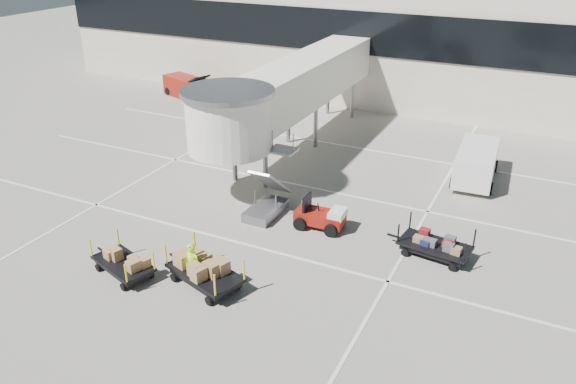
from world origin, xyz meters
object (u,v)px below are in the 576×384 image
object	(u,v)px
suitcase_cart	(435,246)
box_cart_far	(125,264)
baggage_tug	(321,217)
minivan	(477,161)
belt_loader	(187,87)
ground_worker	(192,264)
box_cart_near	(206,273)

from	to	relation	value
suitcase_cart	box_cart_far	xyz separation A→B (m)	(-11.44, -7.24, 0.00)
baggage_tug	suitcase_cart	xyz separation A→B (m)	(5.58, -0.20, -0.05)
minivan	belt_loader	world-z (taller)	belt_loader
belt_loader	box_cart_far	bearing A→B (deg)	-41.56
ground_worker	belt_loader	distance (m)	27.99
box_cart_near	belt_loader	size ratio (longest dim) A/B	0.85
baggage_tug	box_cart_near	bearing A→B (deg)	-111.69
box_cart_near	ground_worker	distance (m)	0.66
suitcase_cart	box_cart_near	world-z (taller)	box_cart_near
suitcase_cart	ground_worker	size ratio (longest dim) A/B	2.05
suitcase_cart	belt_loader	distance (m)	29.65
minivan	box_cart_near	bearing A→B (deg)	-120.27
suitcase_cart	ground_worker	xyz separation A→B (m)	(-8.46, -6.54, 0.42)
ground_worker	box_cart_near	bearing A→B (deg)	17.58
box_cart_far	belt_loader	size ratio (longest dim) A/B	0.74
ground_worker	box_cart_far	bearing A→B (deg)	-162.86
suitcase_cart	belt_loader	size ratio (longest dim) A/B	0.80
suitcase_cart	box_cart_far	distance (m)	13.53
belt_loader	baggage_tug	bearing A→B (deg)	-21.02
box_cart_near	ground_worker	world-z (taller)	ground_worker
belt_loader	ground_worker	bearing A→B (deg)	-35.55
ground_worker	suitcase_cart	bearing A→B (deg)	41.59
suitcase_cart	box_cart_near	distance (m)	10.17
baggage_tug	suitcase_cart	size ratio (longest dim) A/B	0.64
ground_worker	baggage_tug	bearing A→B (deg)	70.75
baggage_tug	suitcase_cart	bearing A→B (deg)	-4.39
belt_loader	minivan	bearing A→B (deg)	3.65
belt_loader	box_cart_near	bearing A→B (deg)	-34.47
suitcase_cart	box_cart_far	bearing A→B (deg)	-140.48
baggage_tug	minivan	distance (m)	10.93
box_cart_near	minivan	xyz separation A→B (m)	(8.10, 15.87, 0.53)
ground_worker	belt_loader	size ratio (longest dim) A/B	0.39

